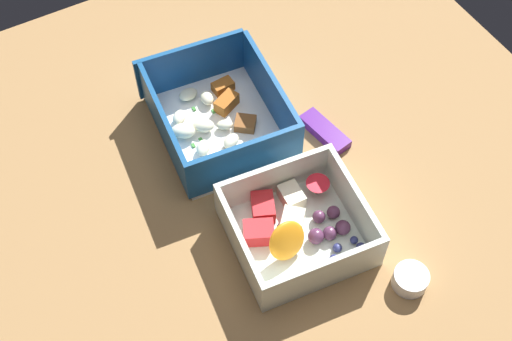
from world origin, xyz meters
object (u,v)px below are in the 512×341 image
Objects in this scene: candy_bar at (325,131)px; fruit_bowl at (296,226)px; pasta_container at (218,118)px; paper_cup_liner at (410,279)px.

fruit_bowl is at bearing -45.28° from candy_bar.
pasta_container is 13.25cm from candy_bar.
paper_cup_liner is (21.30, -2.98, 0.39)cm from candy_bar.
fruit_bowl reaches higher than paper_cup_liner.
candy_bar is at bearing 172.03° from paper_cup_liner.
pasta_container is at bearing -122.99° from candy_bar.
paper_cup_liner is at bearing 21.78° from pasta_container.
pasta_container is 4.95× the size of paper_cup_liner.
pasta_container is at bearing -164.22° from paper_cup_liner.
candy_bar is at bearing 63.01° from pasta_container.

